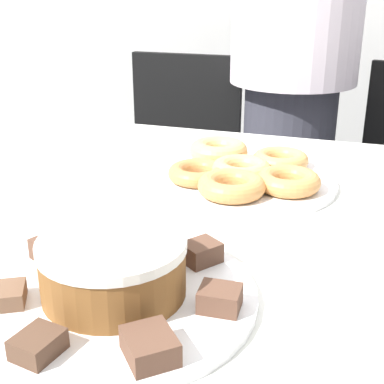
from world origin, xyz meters
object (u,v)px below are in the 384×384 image
frosted_cake (113,266)px  office_chair_left (173,195)px  plate_cake (115,296)px  plate_donuts (241,180)px  person_standing (293,69)px

frosted_cake → office_chair_left: bearing=107.0°
plate_cake → plate_donuts: (0.05, 0.43, 0.00)m
office_chair_left → frosted_cake: (0.35, -1.15, 0.39)m
person_standing → plate_cake: person_standing is taller
office_chair_left → plate_donuts: office_chair_left is taller
office_chair_left → frosted_cake: size_ratio=5.11×
plate_donuts → office_chair_left: bearing=119.4°
plate_cake → plate_donuts: 0.44m
plate_donuts → frosted_cake: frosted_cake is taller
plate_donuts → plate_cake: bearing=-96.6°
office_chair_left → plate_cake: (0.35, -1.15, 0.35)m
office_chair_left → plate_donuts: (0.40, -0.71, 0.35)m
office_chair_left → plate_cake: bearing=-72.9°
office_chair_left → plate_donuts: 0.89m
office_chair_left → frosted_cake: 1.26m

